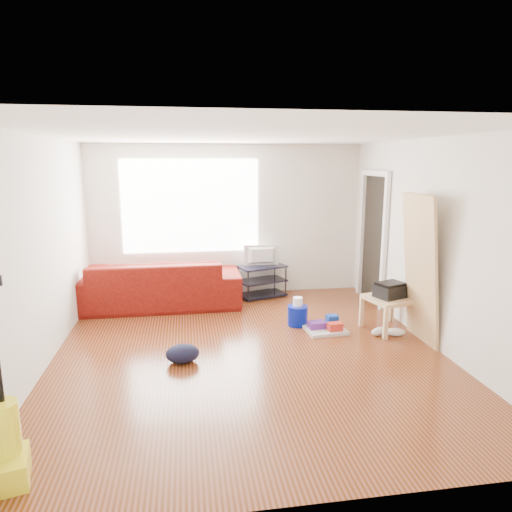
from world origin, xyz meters
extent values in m
cube|color=#4F1F07|center=(0.00, 0.00, 0.00)|extent=(4.50, 5.00, 0.01)
cube|color=white|center=(0.00, 0.00, 2.50)|extent=(4.50, 5.00, 0.01)
cube|color=silver|center=(0.00, 2.50, 1.25)|extent=(4.50, 0.01, 2.50)
cube|color=silver|center=(0.00, -2.50, 1.25)|extent=(4.50, 0.01, 2.50)
cube|color=silver|center=(-2.25, 0.00, 1.25)|extent=(0.01, 5.00, 2.50)
cube|color=silver|center=(2.25, 0.00, 1.25)|extent=(0.01, 5.00, 2.50)
cube|color=white|center=(-0.60, 2.48, 1.50)|extent=(2.20, 0.01, 1.50)
cube|color=white|center=(2.21, 1.25, 1.00)|extent=(0.06, 0.08, 2.00)
cube|color=white|center=(2.21, 2.15, 1.00)|extent=(0.06, 0.08, 2.00)
cube|color=white|center=(2.21, 1.70, 2.04)|extent=(0.06, 0.98, 0.08)
cube|color=black|center=(2.24, 1.70, 1.00)|extent=(0.01, 0.86, 1.98)
imported|color=#4E0607|center=(-1.16, 1.95, 0.00)|extent=(2.56, 1.00, 0.75)
cube|color=black|center=(0.54, 2.22, 0.03)|extent=(0.86, 0.65, 0.03)
cube|color=black|center=(0.54, 2.22, 0.27)|extent=(0.86, 0.65, 0.03)
cube|color=black|center=(0.54, 2.22, 0.51)|extent=(0.86, 0.65, 0.03)
cylinder|color=black|center=(0.26, 1.93, 0.26)|extent=(0.03, 0.03, 0.52)
cylinder|color=black|center=(0.14, 2.29, 0.26)|extent=(0.03, 0.03, 0.52)
cylinder|color=black|center=(0.93, 2.15, 0.26)|extent=(0.03, 0.03, 0.52)
cylinder|color=black|center=(0.81, 2.51, 0.26)|extent=(0.03, 0.03, 0.52)
imported|color=black|center=(0.54, 2.22, 0.69)|extent=(0.59, 0.08, 0.34)
cube|color=tan|center=(1.95, 0.42, 0.43)|extent=(0.68, 0.68, 0.05)
cube|color=tan|center=(1.77, 0.11, 0.20)|extent=(0.05, 0.05, 0.41)
cube|color=tan|center=(1.64, 0.61, 0.20)|extent=(0.05, 0.05, 0.41)
cube|color=tan|center=(2.26, 0.24, 0.20)|extent=(0.05, 0.05, 0.41)
cube|color=tan|center=(2.13, 0.73, 0.20)|extent=(0.05, 0.05, 0.41)
cube|color=black|center=(1.95, 0.42, 0.54)|extent=(0.46, 0.41, 0.16)
cube|color=black|center=(1.95, 0.42, 0.64)|extent=(0.41, 0.36, 0.04)
cylinder|color=#051496|center=(0.79, 0.79, 0.00)|extent=(0.34, 0.34, 0.27)
cylinder|color=white|center=(0.79, 0.80, 0.20)|extent=(0.13, 0.13, 0.12)
cube|color=beige|center=(1.10, 0.50, 0.02)|extent=(0.55, 0.46, 0.04)
cube|color=red|center=(1.20, 0.41, 0.09)|extent=(0.20, 0.14, 0.10)
cube|color=#572483|center=(1.00, 0.55, 0.08)|extent=(0.24, 0.18, 0.08)
cube|color=#10359C|center=(1.22, 0.60, 0.11)|extent=(0.15, 0.14, 0.14)
ellipsoid|color=black|center=(-0.77, -0.17, 0.00)|extent=(0.40, 0.33, 0.21)
ellipsoid|color=white|center=(1.75, 0.26, 0.05)|extent=(0.28, 0.20, 0.11)
ellipsoid|color=white|center=(1.95, 0.20, 0.05)|extent=(0.28, 0.17, 0.11)
cube|color=yellow|center=(-2.00, -1.97, 0.10)|extent=(0.39, 0.42, 0.20)
cylinder|color=yellow|center=(-2.00, -1.91, 0.39)|extent=(0.22, 0.22, 0.39)
cube|color=tan|center=(2.13, 0.02, 0.00)|extent=(0.23, 0.74, 1.84)
camera|label=1|loc=(-0.69, -5.02, 2.23)|focal=32.00mm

